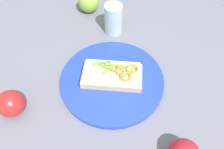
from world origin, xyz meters
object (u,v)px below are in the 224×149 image
(apple_0, at_px, (11,104))
(drinking_glass, at_px, (113,19))
(sandwich, at_px, (113,75))
(apple_1, at_px, (89,2))
(plate, at_px, (112,80))

(apple_0, relative_size, drinking_glass, 0.68)
(sandwich, xyz_separation_m, apple_1, (0.12, 0.33, 0.01))
(plate, relative_size, apple_0, 4.22)
(plate, xyz_separation_m, apple_0, (-0.27, 0.08, 0.03))
(plate, bearing_deg, apple_0, 164.28)
(plate, height_order, apple_1, apple_1)
(apple_0, bearing_deg, plate, -15.72)
(apple_0, bearing_deg, sandwich, -15.82)
(plate, xyz_separation_m, sandwich, (0.00, -0.00, 0.03))
(apple_1, distance_m, drinking_glass, 0.15)
(apple_0, bearing_deg, drinking_glass, 14.17)
(sandwich, bearing_deg, drinking_glass, 94.37)
(drinking_glass, bearing_deg, sandwich, -126.29)
(plate, relative_size, drinking_glass, 2.86)
(sandwich, height_order, apple_1, apple_1)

